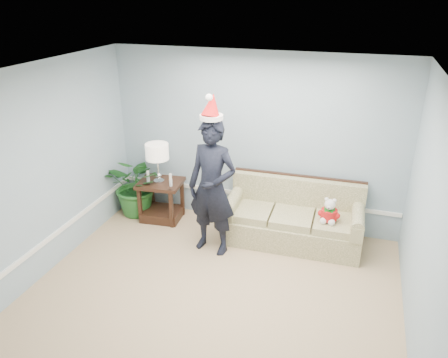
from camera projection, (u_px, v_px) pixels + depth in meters
The scene contains 10 objects.
room_shell at pixel (195, 217), 4.44m from camera, with size 4.54×5.04×2.74m.
wainscot_trim at pixel (149, 222), 6.16m from camera, with size 4.49×4.99×0.06m.
sofa at pixel (293, 220), 6.47m from camera, with size 1.99×0.89×0.92m.
side_table at pixel (162, 204), 7.10m from camera, with size 0.73×0.63×0.66m.
table_lamp at pixel (157, 153), 6.73m from camera, with size 0.36×0.36×0.64m.
candle_pair at pixel (159, 179), 6.81m from camera, with size 0.44×0.05×0.20m.
houseplant at pixel (138, 185), 7.15m from camera, with size 0.94×0.82×1.05m, color #1F5B22.
man at pixel (212, 188), 5.97m from camera, with size 0.71×0.47×1.95m, color black.
santa_hat at pixel (212, 107), 5.54m from camera, with size 0.36×0.39×0.36m.
teddy_bear at pixel (329, 213), 6.06m from camera, with size 0.24×0.27×0.37m.
Camera 1 is at (1.49, -3.63, 3.49)m, focal length 35.00 mm.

